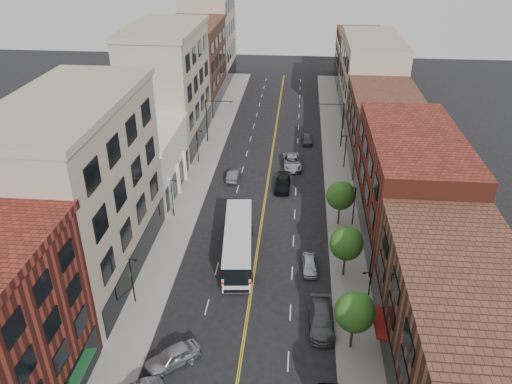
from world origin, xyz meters
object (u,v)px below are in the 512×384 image
(car_angle_a, at_px, (172,357))
(car_lane_a, at_px, (283,184))
(car_parked_far, at_px, (310,265))
(car_parked_mid, at_px, (322,320))
(car_lane_c, at_px, (307,139))
(car_lane_behind, at_px, (234,174))
(car_lane_b, at_px, (292,162))
(city_bus, at_px, (238,241))

(car_angle_a, xyz_separation_m, car_lane_a, (7.81, 31.77, -0.07))
(car_parked_far, bearing_deg, car_parked_mid, -86.86)
(car_lane_a, bearing_deg, car_angle_a, -102.07)
(car_parked_mid, bearing_deg, car_lane_c, 90.36)
(car_angle_a, xyz_separation_m, car_parked_mid, (12.44, 5.53, -0.00))
(car_lane_behind, bearing_deg, car_parked_far, 120.43)
(car_angle_a, bearing_deg, car_parked_mid, 73.82)
(car_parked_far, bearing_deg, car_lane_b, 91.73)
(car_lane_behind, xyz_separation_m, car_lane_a, (7.07, -2.34, 0.01))
(car_angle_a, distance_m, car_parked_far, 17.95)
(city_bus, distance_m, car_lane_c, 33.49)
(city_bus, bearing_deg, car_angle_a, -108.39)
(car_angle_a, height_order, car_lane_behind, car_angle_a)
(city_bus, relative_size, car_lane_a, 2.62)
(car_parked_mid, relative_size, car_parked_far, 1.41)
(car_parked_far, height_order, car_lane_a, car_lane_a)
(car_parked_mid, xyz_separation_m, car_parked_far, (-1.04, 8.33, -0.14))
(car_lane_c, bearing_deg, car_angle_a, -107.34)
(city_bus, distance_m, car_parked_far, 8.12)
(car_lane_behind, bearing_deg, car_lane_b, -146.94)
(city_bus, height_order, car_lane_behind, city_bus)
(car_lane_c, bearing_deg, car_lane_behind, -130.55)
(car_lane_b, xyz_separation_m, car_lane_c, (2.21, 9.40, -0.12))
(car_parked_mid, height_order, car_lane_b, car_lane_b)
(car_lane_c, bearing_deg, car_lane_b, -107.63)
(city_bus, bearing_deg, car_lane_c, 71.59)
(car_lane_behind, bearing_deg, car_angle_a, 91.42)
(car_lane_a, relative_size, car_lane_c, 1.27)
(car_lane_c, bearing_deg, car_parked_mid, -92.60)
(car_parked_mid, xyz_separation_m, car_lane_b, (-3.56, 33.36, 0.01))
(city_bus, bearing_deg, car_lane_behind, 93.38)
(car_lane_behind, distance_m, car_lane_a, 7.45)
(car_angle_a, relative_size, car_parked_mid, 0.86)
(city_bus, height_order, car_parked_mid, city_bus)
(car_angle_a, distance_m, car_lane_behind, 34.12)
(city_bus, xyz_separation_m, car_lane_c, (7.50, 32.61, -1.29))
(car_parked_mid, xyz_separation_m, car_lane_c, (-1.34, 42.77, -0.12))
(car_angle_a, distance_m, car_lane_c, 49.56)
(car_angle_a, height_order, car_lane_c, car_angle_a)
(city_bus, xyz_separation_m, car_parked_mid, (8.84, -10.15, -1.18))
(car_lane_a, bearing_deg, car_parked_far, -76.92)
(car_parked_mid, xyz_separation_m, car_lane_a, (-4.64, 26.24, -0.06))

